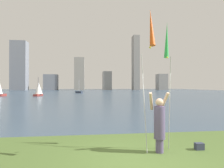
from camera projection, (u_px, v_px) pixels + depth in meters
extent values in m
cube|color=#384C60|center=(93.00, 92.00, 66.50)|extent=(120.00, 117.03, 0.12)
cube|color=#263316|center=(123.00, 134.00, 8.42)|extent=(120.00, 0.70, 0.02)
cylinder|color=#594C72|center=(160.00, 146.00, 6.07)|extent=(0.24, 0.24, 0.43)
cylinder|color=#594C72|center=(159.00, 123.00, 6.07)|extent=(0.35, 0.35, 1.03)
sphere|color=#D1A889|center=(159.00, 102.00, 6.08)|extent=(0.25, 0.25, 0.25)
cylinder|color=#D1A889|center=(151.00, 101.00, 6.19)|extent=(0.25, 0.40, 0.59)
cylinder|color=#D1A889|center=(164.00, 101.00, 6.25)|extent=(0.25, 0.40, 0.59)
cylinder|color=#B2B2B7|center=(144.00, 101.00, 6.25)|extent=(0.02, 0.65, 3.17)
cone|color=#F25919|center=(151.00, 27.00, 5.54)|extent=(0.16, 0.37, 1.13)
sphere|color=yellow|center=(150.00, 47.00, 5.64)|extent=(0.06, 0.06, 0.06)
cylinder|color=#B2B2B7|center=(170.00, 103.00, 6.35)|extent=(0.02, 0.21, 3.06)
cone|color=green|center=(167.00, 40.00, 6.59)|extent=(0.16, 0.23, 1.21)
sphere|color=yellow|center=(167.00, 58.00, 6.55)|extent=(0.06, 0.06, 0.06)
cube|color=#33384C|center=(199.00, 146.00, 6.33)|extent=(0.28, 0.18, 0.22)
cube|color=#333D51|center=(79.00, 92.00, 55.76)|extent=(2.17, 2.37, 0.51)
cylinder|color=silver|center=(79.00, 86.00, 55.77)|extent=(0.08, 0.08, 3.32)
cube|color=maroon|center=(38.00, 95.00, 39.57)|extent=(1.29, 3.21, 0.41)
cylinder|color=#47474C|center=(38.00, 86.00, 39.59)|extent=(0.09, 0.09, 3.47)
cone|color=white|center=(39.00, 88.00, 39.82)|extent=(1.77, 1.77, 2.34)
cube|color=gray|center=(19.00, 66.00, 90.55)|extent=(7.07, 5.26, 23.00)
cube|color=gray|center=(51.00, 82.00, 94.68)|extent=(6.38, 5.66, 7.61)
cube|color=gray|center=(80.00, 74.00, 95.04)|extent=(4.83, 7.31, 15.74)
cube|color=gray|center=(107.00, 81.00, 99.58)|extent=(4.32, 6.45, 9.41)
cube|color=gray|center=(136.00, 63.00, 97.41)|extent=(3.02, 5.34, 27.26)
cube|color=gray|center=(162.00, 82.00, 99.01)|extent=(4.83, 5.10, 8.09)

